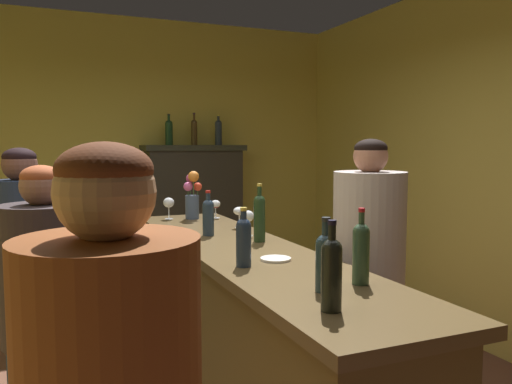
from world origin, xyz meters
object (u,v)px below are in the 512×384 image
wine_glass_spare (169,203)px  flower_arrangement (192,196)px  wine_bottle_rose (332,271)px  wine_bottle_pinot (244,240)px  display_cabinet (194,216)px  wine_bottle_chardonnay (208,215)px  wine_bottle_malbec (259,216)px  bartender (368,277)px  cheese_plate (276,259)px  wine_bottle_riesling (326,259)px  bar_counter (245,340)px  wine_glass_rear (215,205)px  wine_bottle_syrah (361,250)px  patron_tall (46,328)px  display_bottle_midleft (194,131)px  wine_glass_mid (248,217)px  patron_in_navy (24,262)px  display_bottle_left (169,131)px  display_bottle_center (218,131)px  patron_redhead (87,256)px  wine_glass_front (239,212)px

wine_glass_spare → flower_arrangement: 0.19m
wine_bottle_rose → wine_bottle_pinot: size_ratio=1.13×
display_cabinet → flower_arrangement: bearing=-106.5°
wine_bottle_chardonnay → wine_bottle_malbec: size_ratio=0.83×
wine_bottle_malbec → bartender: (0.47, -0.42, -0.31)m
wine_bottle_chardonnay → cheese_plate: (0.09, -0.79, -0.12)m
cheese_plate → wine_bottle_riesling: bearing=-95.4°
bar_counter → wine_glass_rear: wine_glass_rear is taller
wine_glass_rear → wine_bottle_syrah: bearing=-91.6°
bar_counter → cheese_plate: cheese_plate is taller
bar_counter → patron_tall: 1.10m
cheese_plate → display_bottle_midleft: bearing=80.9°
wine_bottle_syrah → wine_glass_rear: (0.06, 2.03, -0.04)m
wine_bottle_riesling → bartender: bartender is taller
bar_counter → bartender: size_ratio=1.76×
wine_glass_mid → patron_tall: bearing=-153.3°
wine_bottle_chardonnay → bartender: bearing=-46.6°
wine_bottle_pinot → display_bottle_midleft: display_bottle_midleft is taller
bar_counter → bartender: bartender is taller
wine_bottle_pinot → wine_glass_mid: size_ratio=1.73×
display_bottle_midleft → wine_glass_rear: bearing=-100.8°
flower_arrangement → patron_in_navy: (-1.18, -0.31, -0.34)m
bar_counter → wine_bottle_syrah: 1.10m
wine_bottle_chardonnay → patron_in_navy: patron_in_navy is taller
wine_bottle_syrah → display_bottle_left: display_bottle_left is taller
display_bottle_center → wine_glass_mid: bearing=-104.7°
bartender → display_bottle_center: bearing=-77.3°
display_cabinet → display_bottle_midleft: size_ratio=4.67×
wine_bottle_malbec → wine_glass_mid: 0.20m
bar_counter → display_cabinet: size_ratio=1.79×
display_cabinet → wine_bottle_rose: 4.02m
display_bottle_center → patron_in_navy: 2.88m
bar_counter → wine_bottle_chardonnay: (-0.07, 0.45, 0.65)m
patron_tall → patron_redhead: size_ratio=1.02×
wine_glass_mid → bartender: 0.82m
wine_glass_mid → display_bottle_midleft: bearing=81.4°
wine_bottle_syrah → flower_arrangement: 2.08m
display_cabinet → flower_arrangement: display_cabinet is taller
flower_arrangement → bar_counter: bearing=-92.1°
wine_bottle_chardonnay → wine_bottle_malbec: wine_bottle_malbec is taller
wine_bottle_syrah → bartender: bearing=52.2°
wine_bottle_syrah → wine_bottle_chardonnay: 1.34m
wine_bottle_chardonnay → flower_arrangement: flower_arrangement is taller
wine_bottle_rose → display_bottle_left: size_ratio=0.95×
wine_glass_rear → display_bottle_left: bearing=88.6°
wine_bottle_rose → wine_glass_front: bearing=79.0°
wine_bottle_pinot → bartender: 0.85m
wine_bottle_riesling → wine_glass_rear: 2.08m
wine_glass_rear → display_bottle_midleft: display_bottle_midleft is taller
patron_tall → wine_glass_spare: bearing=30.3°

